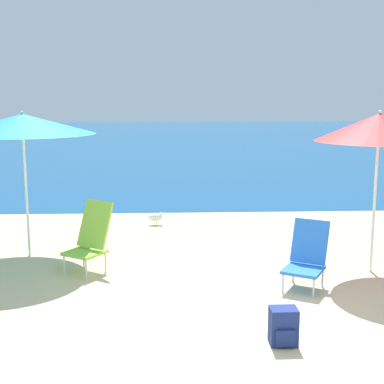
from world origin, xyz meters
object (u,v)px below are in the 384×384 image
(backpack_navy, at_px, (283,327))
(seagull, at_px, (156,217))
(beach_umbrella_red, at_px, (379,128))
(beach_chair_blue, at_px, (307,255))
(beach_umbrella_teal, at_px, (23,124))
(beach_chair_lime, at_px, (91,237))

(backpack_navy, xyz_separation_m, seagull, (-1.28, 4.79, -0.03))
(backpack_navy, bearing_deg, seagull, 104.97)
(beach_umbrella_red, relative_size, backpack_navy, 6.05)
(backpack_navy, distance_m, seagull, 4.95)
(beach_chair_blue, xyz_separation_m, backpack_navy, (-0.60, -1.51, -0.22))
(backpack_navy, bearing_deg, beach_umbrella_red, 51.82)
(beach_umbrella_teal, bearing_deg, beach_chair_blue, -21.74)
(beach_umbrella_teal, distance_m, backpack_navy, 4.61)
(beach_umbrella_teal, height_order, beach_chair_lime, beach_umbrella_teal)
(beach_chair_lime, relative_size, backpack_navy, 2.63)
(beach_chair_lime, xyz_separation_m, backpack_navy, (2.08, -2.24, -0.29))
(beach_chair_lime, distance_m, seagull, 2.69)
(beach_chair_blue, bearing_deg, beach_umbrella_teal, -171.54)
(beach_umbrella_red, bearing_deg, beach_umbrella_teal, 168.76)
(beach_chair_lime, height_order, seagull, beach_chair_lime)
(beach_chair_lime, relative_size, seagull, 3.41)
(beach_chair_blue, relative_size, backpack_navy, 2.29)
(beach_umbrella_teal, distance_m, beach_chair_lime, 1.89)
(beach_umbrella_teal, bearing_deg, beach_chair_lime, -36.41)
(beach_umbrella_red, distance_m, seagull, 4.35)
(beach_umbrella_red, xyz_separation_m, backpack_navy, (-1.61, -2.05, -1.72))
(beach_umbrella_teal, xyz_separation_m, backpack_navy, (3.07, -2.98, -1.73))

